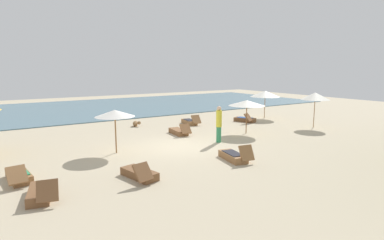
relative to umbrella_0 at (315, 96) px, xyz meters
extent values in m
plane|color=#BCAD8E|center=(-9.82, 0.43, -2.02)|extent=(60.00, 60.00, 0.00)
cube|color=slate|center=(-9.82, 17.43, -1.99)|extent=(48.00, 16.00, 0.06)
cylinder|color=olive|center=(0.00, 0.00, -0.92)|extent=(0.05, 0.05, 2.21)
cone|color=silver|center=(0.00, 0.00, 0.00)|extent=(1.78, 1.78, 0.46)
cylinder|color=brown|center=(-4.94, 0.97, -1.07)|extent=(0.06, 0.06, 1.90)
cone|color=silver|center=(-4.94, 0.97, -0.23)|extent=(2.10, 2.10, 0.31)
cylinder|color=olive|center=(-12.83, 0.92, -1.07)|extent=(0.06, 0.06, 1.91)
cone|color=white|center=(-12.83, 0.92, -0.21)|extent=(1.76, 1.76, 0.30)
cylinder|color=olive|center=(0.16, 4.50, -1.01)|extent=(0.05, 0.05, 2.04)
cone|color=silver|center=(0.16, 4.50, -0.17)|extent=(2.23, 2.23, 0.45)
cube|color=brown|center=(-8.44, 2.90, -1.88)|extent=(0.74, 1.55, 0.28)
cube|color=brown|center=(-8.37, 2.20, -1.61)|extent=(0.61, 0.54, 0.53)
cube|color=brown|center=(-13.24, -2.66, -1.88)|extent=(0.92, 1.60, 0.28)
cube|color=brown|center=(-13.40, -3.35, -1.60)|extent=(0.66, 0.57, 0.55)
cube|color=brown|center=(-2.29, 4.01, -1.88)|extent=(1.15, 1.61, 0.28)
cube|color=brown|center=(-2.57, 3.36, -1.60)|extent=(0.71, 0.66, 0.55)
cube|color=#2D4C8C|center=(-2.29, 4.01, -1.73)|extent=(0.89, 1.17, 0.03)
cube|color=olive|center=(-9.10, -2.78, -1.88)|extent=(0.85, 1.58, 0.28)
cube|color=olive|center=(-8.98, -3.47, -1.58)|extent=(0.63, 0.46, 0.60)
cube|color=#26262D|center=(-9.10, -2.78, -1.73)|extent=(0.69, 1.12, 0.03)
cube|color=brown|center=(-16.41, -2.68, -1.88)|extent=(0.88, 1.59, 0.28)
cube|color=brown|center=(-16.28, -3.36, -1.60)|extent=(0.65, 0.57, 0.55)
cube|color=olive|center=(-16.81, -0.69, -1.88)|extent=(0.78, 1.56, 0.28)
cube|color=olive|center=(-16.90, -1.38, -1.61)|extent=(0.63, 0.57, 0.52)
cube|color=#338C59|center=(-16.81, -0.69, -1.73)|extent=(0.64, 1.11, 0.03)
cube|color=olive|center=(-6.17, 5.33, -1.88)|extent=(0.83, 1.58, 0.28)
cube|color=olive|center=(-6.06, 4.64, -1.60)|extent=(0.64, 0.56, 0.54)
cube|color=#26262D|center=(-6.17, 5.33, -1.73)|extent=(0.67, 1.12, 0.03)
cylinder|color=#338C59|center=(-7.68, 0.04, -1.62)|extent=(0.31, 0.31, 0.82)
cylinder|color=yellow|center=(-7.68, 0.04, -0.78)|extent=(0.37, 0.37, 0.85)
sphere|color=beige|center=(-7.68, 0.04, -0.26)|extent=(0.23, 0.23, 0.23)
cube|color=olive|center=(-9.58, 6.60, -2.00)|extent=(0.40, 0.48, 0.04)
ellipsoid|color=olive|center=(-9.58, 6.60, -1.83)|extent=(0.62, 0.78, 0.32)
sphere|color=olive|center=(-9.43, 6.31, -1.77)|extent=(0.22, 0.22, 0.22)
camera|label=1|loc=(-17.29, -12.41, 1.76)|focal=29.04mm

